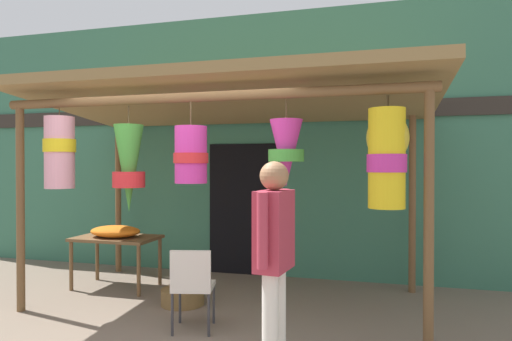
{
  "coord_description": "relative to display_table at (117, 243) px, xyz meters",
  "views": [
    {
      "loc": [
        2.01,
        -4.05,
        1.67
      ],
      "look_at": [
        0.5,
        1.44,
        1.61
      ],
      "focal_mm": 31.31,
      "sensor_mm": 36.0,
      "label": 1
    }
  ],
  "objects": [
    {
      "name": "ground_plane",
      "position": [
        1.44,
        -1.3,
        -0.61
      ],
      "size": [
        30.0,
        30.0,
        0.0
      ],
      "primitive_type": "plane",
      "color": "#756656"
    },
    {
      "name": "flower_heap_on_table",
      "position": [
        0.02,
        -0.04,
        0.16
      ],
      "size": [
        0.7,
        0.49,
        0.16
      ],
      "color": "orange",
      "rests_on": "display_table"
    },
    {
      "name": "customer_foreground",
      "position": [
        2.65,
        -1.91,
        0.4
      ],
      "size": [
        0.27,
        0.59,
        1.7
      ],
      "color": "silver",
      "rests_on": "ground_plane"
    },
    {
      "name": "display_table",
      "position": [
        0.0,
        0.0,
        0.0
      ],
      "size": [
        1.11,
        0.67,
        0.7
      ],
      "color": "brown",
      "rests_on": "ground_plane"
    },
    {
      "name": "wicker_basket_by_table",
      "position": [
        1.19,
        -0.44,
        -0.52
      ],
      "size": [
        0.52,
        0.52,
        0.19
      ],
      "primitive_type": "cylinder",
      "color": "brown",
      "rests_on": "ground_plane"
    },
    {
      "name": "shop_facade",
      "position": [
        1.44,
        1.31,
        1.37
      ],
      "size": [
        10.71,
        0.29,
        3.97
      ],
      "color": "#387056",
      "rests_on": "ground_plane"
    },
    {
      "name": "folding_chair",
      "position": [
        1.66,
        -1.24,
        -0.11
      ],
      "size": [
        0.48,
        0.48,
        0.84
      ],
      "color": "beige",
      "rests_on": "ground_plane"
    },
    {
      "name": "market_stall_canopy",
      "position": [
        1.75,
        -0.4,
        1.64
      ],
      "size": [
        4.88,
        2.49,
        2.66
      ],
      "color": "brown",
      "rests_on": "ground_plane"
    }
  ]
}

